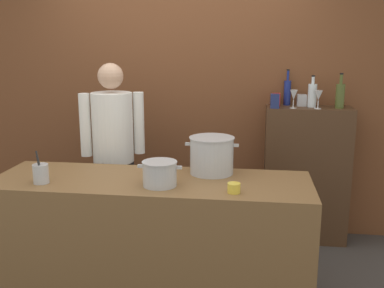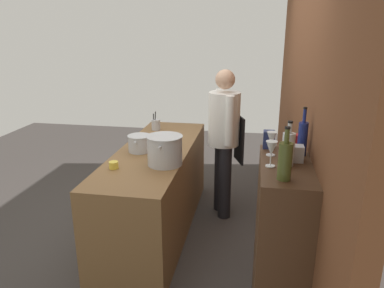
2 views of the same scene
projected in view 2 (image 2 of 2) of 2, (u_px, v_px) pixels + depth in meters
ground_plane at (157, 228)px, 3.97m from camera, size 8.00×8.00×0.00m
brick_back_panel at (303, 94)px, 3.29m from camera, size 4.40×0.10×3.00m
prep_counter at (156, 190)px, 3.83m from camera, size 2.20×0.70×0.90m
bar_cabinet at (279, 251)px, 2.47m from camera, size 0.76×0.32×1.26m
chef at (224, 133)px, 4.01m from camera, size 0.50×0.40×1.66m
stockpot_large at (165, 150)px, 3.24m from camera, size 0.38×0.32×0.27m
stockpot_small at (140, 143)px, 3.61m from camera, size 0.29×0.23×0.16m
utensil_crock at (156, 125)px, 4.37m from camera, size 0.10×0.10×0.22m
butter_jar at (114, 165)px, 3.18m from camera, size 0.08×0.08×0.06m
wine_bottle_olive at (285, 160)px, 2.01m from camera, size 0.08×0.08×0.31m
wine_bottle_cobalt at (303, 138)px, 2.41m from camera, size 0.06×0.06×0.33m
wine_bottle_clear at (288, 148)px, 2.23m from camera, size 0.08×0.08×0.28m
wine_glass_tall at (271, 149)px, 2.21m from camera, size 0.07×0.07×0.16m
wine_glass_wide at (272, 139)px, 2.40m from camera, size 0.07×0.07×0.16m
spice_tin_navy at (269, 139)px, 2.57m from camera, size 0.08×0.08×0.12m
spice_tin_silver at (297, 153)px, 2.31m from camera, size 0.08×0.08×0.10m
spice_tin_red at (292, 142)px, 2.53m from camera, size 0.07×0.07×0.11m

